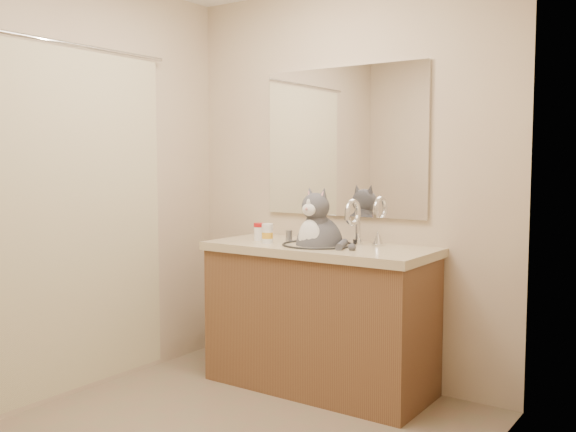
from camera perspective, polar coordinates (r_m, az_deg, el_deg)
The scene contains 8 objects.
room at distance 2.92m, azimuth -7.18°, elevation 2.25°, with size 2.22×2.52×2.42m.
vanity at distance 3.80m, azimuth 2.80°, elevation -8.65°, with size 1.34×0.59×1.12m.
mirror at distance 3.93m, azimuth 4.96°, elevation 6.57°, with size 1.10×0.02×0.90m, color white.
shower_curtain at distance 3.78m, azimuth -18.07°, elevation 0.06°, with size 0.02×1.30×1.93m.
cat at distance 3.72m, azimuth 2.73°, elevation -2.34°, with size 0.38×0.32×0.54m.
pill_bottle_redcap at distance 3.93m, azimuth -2.61°, elevation -1.39°, with size 0.08×0.08×0.11m.
pill_bottle_orange at distance 3.80m, azimuth -1.84°, elevation -1.59°, with size 0.09×0.09×0.11m.
grey_canister at distance 3.92m, azimuth 0.09°, elevation -1.73°, with size 0.05×0.05×0.06m.
Camera 1 is at (1.95, -2.18, 1.33)m, focal length 40.00 mm.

